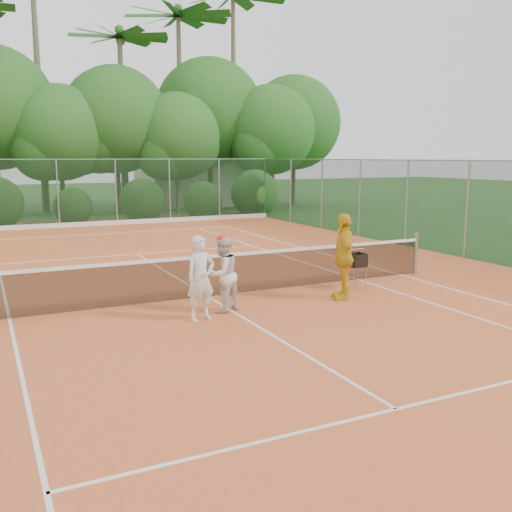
{
  "coord_description": "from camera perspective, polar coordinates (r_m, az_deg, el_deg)",
  "views": [
    {
      "loc": [
        -4.48,
        -11.62,
        3.12
      ],
      "look_at": [
        0.6,
        -1.2,
        1.1
      ],
      "focal_mm": 40.0,
      "sensor_mm": 36.0,
      "label": 1
    }
  ],
  "objects": [
    {
      "name": "ground",
      "position": [
        12.84,
        -4.76,
        -4.22
      ],
      "size": [
        120.0,
        120.0,
        0.0
      ],
      "primitive_type": "plane",
      "color": "#224B1A",
      "rests_on": "ground"
    },
    {
      "name": "clay_court",
      "position": [
        12.83,
        -4.76,
        -4.17
      ],
      "size": [
        18.0,
        36.0,
        0.02
      ],
      "primitive_type": "cube",
      "color": "#D56631",
      "rests_on": "ground"
    },
    {
      "name": "club_building",
      "position": [
        38.12,
        -5.28,
        7.39
      ],
      "size": [
        8.0,
        5.0,
        3.0
      ],
      "primitive_type": "cube",
      "color": "beige",
      "rests_on": "ground"
    },
    {
      "name": "tennis_net",
      "position": [
        12.72,
        -4.79,
        -1.89
      ],
      "size": [
        11.97,
        0.1,
        1.1
      ],
      "color": "gray",
      "rests_on": "clay_court"
    },
    {
      "name": "player_white",
      "position": [
        10.9,
        -5.55,
        -2.24
      ],
      "size": [
        0.66,
        0.49,
        1.64
      ],
      "primitive_type": "imported",
      "rotation": [
        0.0,
        0.0,
        0.17
      ],
      "color": "silver",
      "rests_on": "clay_court"
    },
    {
      "name": "player_center_grp",
      "position": [
        11.48,
        -3.36,
        -1.78
      ],
      "size": [
        0.92,
        0.83,
        1.58
      ],
      "color": "silver",
      "rests_on": "clay_court"
    },
    {
      "name": "player_yellow",
      "position": [
        12.61,
        8.74,
        -0.05
      ],
      "size": [
        0.89,
        1.2,
        1.9
      ],
      "primitive_type": "imported",
      "rotation": [
        0.0,
        0.0,
        -2.01
      ],
      "color": "gold",
      "rests_on": "clay_court"
    },
    {
      "name": "ball_hopper",
      "position": [
        13.71,
        10.04,
        -0.47
      ],
      "size": [
        0.37,
        0.37,
        0.85
      ],
      "rotation": [
        0.0,
        0.0,
        -0.33
      ],
      "color": "gray",
      "rests_on": "clay_court"
    },
    {
      "name": "stray_ball_a",
      "position": [
        21.45,
        -10.04,
        1.51
      ],
      "size": [
        0.07,
        0.07,
        0.07
      ],
      "primitive_type": "sphere",
      "color": "yellow",
      "rests_on": "clay_court"
    },
    {
      "name": "stray_ball_b",
      "position": [
        25.45,
        -9.97,
        2.8
      ],
      "size": [
        0.07,
        0.07,
        0.07
      ],
      "primitive_type": "sphere",
      "color": "#CAF037",
      "rests_on": "clay_court"
    },
    {
      "name": "stray_ball_c",
      "position": [
        22.54,
        -5.99,
        2.0
      ],
      "size": [
        0.07,
        0.07,
        0.07
      ],
      "primitive_type": "sphere",
      "color": "#B7D531",
      "rests_on": "clay_court"
    },
    {
      "name": "court_markings",
      "position": [
        12.83,
        -4.76,
        -4.12
      ],
      "size": [
        11.03,
        23.83,
        0.01
      ],
      "color": "white",
      "rests_on": "clay_court"
    },
    {
      "name": "fence_back",
      "position": [
        27.04,
        -16.48,
        6.08
      ],
      "size": [
        18.07,
        0.07,
        3.0
      ],
      "color": "#19381E",
      "rests_on": "clay_court"
    },
    {
      "name": "tropical_treeline",
      "position": [
        32.45,
        -15.84,
        13.03
      ],
      "size": [
        32.1,
        8.49,
        15.03
      ],
      "color": "brown",
      "rests_on": "ground"
    }
  ]
}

